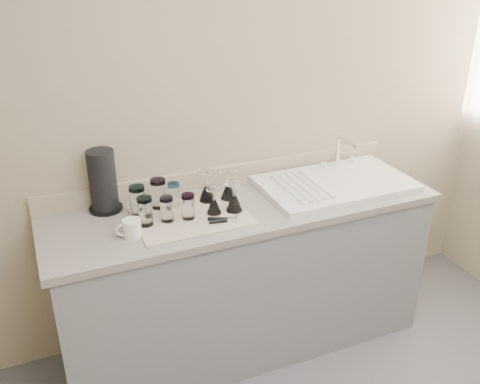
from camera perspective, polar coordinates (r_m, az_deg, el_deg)
name	(u,v)px	position (r m, az deg, el deg)	size (l,w,h in m)	color
room_envelope	(414,174)	(1.57, 18.04, 1.79)	(3.54, 3.50, 2.52)	#54545A
counter_unit	(243,276)	(3.01, 0.37, -8.95)	(2.06, 0.62, 0.90)	slate
sink_unit	(335,183)	(3.01, 10.08, 0.93)	(0.82, 0.50, 0.22)	white
dish_towel	(191,216)	(2.67, -5.28, -2.55)	(0.55, 0.42, 0.01)	beige
tumbler_teal	(138,201)	(2.67, -10.85, -0.91)	(0.08, 0.08, 0.15)	white
tumbler_cyan	(159,193)	(2.72, -8.69, -0.15)	(0.08, 0.08, 0.16)	white
tumbler_purple	(174,194)	(2.74, -7.06, -0.25)	(0.06, 0.06, 0.12)	white
tumbler_magenta	(145,211)	(2.57, -10.08, -2.01)	(0.07, 0.07, 0.14)	white
tumbler_blue	(167,209)	(2.59, -7.80, -1.80)	(0.06, 0.06, 0.13)	white
tumbler_lavender	(188,206)	(2.61, -5.55, -1.52)	(0.07, 0.07, 0.13)	white
goblet_back_left	(207,191)	(2.78, -3.52, 0.13)	(0.09, 0.09, 0.16)	white
goblet_back_right	(228,189)	(2.80, -1.25, 0.28)	(0.09, 0.09, 0.15)	white
goblet_front_left	(214,204)	(2.66, -2.79, -1.34)	(0.08, 0.08, 0.14)	white
goblet_front_right	(234,201)	(2.68, -0.63, -0.95)	(0.09, 0.09, 0.16)	white
can_opener	(224,220)	(2.59, -1.73, -2.97)	(0.15, 0.09, 0.02)	silver
white_mug	(131,228)	(2.51, -11.50, -3.83)	(0.12, 0.09, 0.09)	white
paper_towel_roll	(103,182)	(2.74, -14.42, 1.08)	(0.17, 0.17, 0.32)	black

